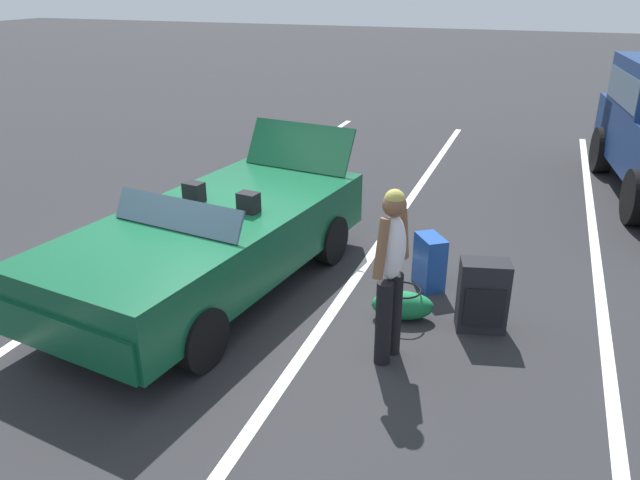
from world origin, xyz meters
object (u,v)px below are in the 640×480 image
(suitcase_medium_bright, at_px, (430,262))
(traveler_person, at_px, (391,267))
(convertible_car, at_px, (201,248))
(suitcase_large_black, at_px, (483,296))
(duffel_bag, at_px, (403,305))

(suitcase_medium_bright, relative_size, traveler_person, 0.38)
(convertible_car, distance_m, traveler_person, 2.26)
(convertible_car, bearing_deg, suitcase_medium_bright, 123.76)
(suitcase_large_black, bearing_deg, duffel_bag, -97.99)
(traveler_person, bearing_deg, suitcase_large_black, -119.76)
(convertible_car, xyz_separation_m, suitcase_large_black, (-0.38, 2.95, -0.22))
(suitcase_medium_bright, xyz_separation_m, duffel_bag, (0.80, -0.12, -0.15))
(suitcase_medium_bright, xyz_separation_m, traveler_person, (1.54, -0.09, 0.62))
(convertible_car, bearing_deg, suitcase_large_black, 105.29)
(convertible_car, relative_size, duffel_bag, 6.36)
(convertible_car, bearing_deg, duffel_bag, 105.94)
(convertible_car, height_order, suitcase_large_black, convertible_car)
(convertible_car, height_order, duffel_bag, convertible_car)
(suitcase_medium_bright, distance_m, duffel_bag, 0.82)
(suitcase_large_black, bearing_deg, suitcase_medium_bright, -151.05)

